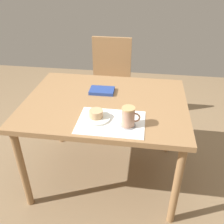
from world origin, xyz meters
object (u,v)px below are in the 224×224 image
wooden_chair (110,81)px  pastry_plate (96,118)px  pastry (96,114)px  coffee_mug (129,117)px  dining_table (105,110)px  small_book (102,91)px

wooden_chair → pastry_plate: size_ratio=5.10×
pastry → coffee_mug: bearing=-13.9°
pastry → coffee_mug: coffee_mug is taller
wooden_chair → pastry_plate: wooden_chair is taller
pastry → coffee_mug: 0.21m
pastry → coffee_mug: (0.20, -0.05, 0.03)m
dining_table → wooden_chair: 0.77m
dining_table → pastry_plate: size_ratio=6.35×
coffee_mug → pastry: bearing=166.1°
pastry → coffee_mug: size_ratio=0.71×
pastry_plate → small_book: small_book is taller
wooden_chair → pastry_plate: (0.06, -0.99, 0.21)m
dining_table → small_book: small_book is taller
wooden_chair → small_book: wooden_chair is taller
coffee_mug → small_book: size_ratio=0.67×
dining_table → small_book: 0.16m
wooden_chair → coffee_mug: size_ratio=7.56×
coffee_mug → small_book: bearing=119.4°
dining_table → coffee_mug: size_ratio=9.41×
pastry_plate → pastry: pastry is taller
pastry_plate → coffee_mug: (0.20, -0.05, 0.06)m
small_book → pastry: bearing=-86.6°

